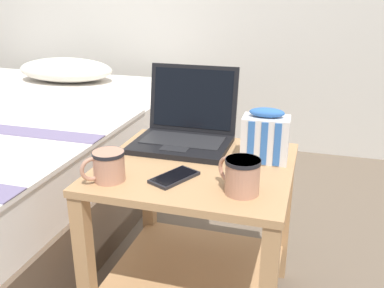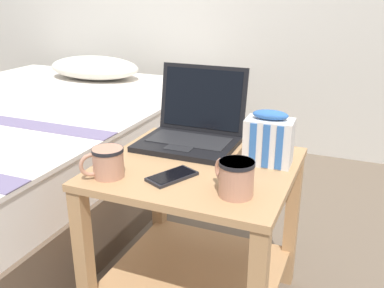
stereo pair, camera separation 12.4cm
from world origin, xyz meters
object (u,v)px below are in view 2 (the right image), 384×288
at_px(bed, 5,155).
at_px(mug_front_left, 236,176).
at_px(mug_front_right, 107,161).
at_px(laptop, 192,129).
at_px(snack_bag, 269,140).
at_px(cell_phone, 172,176).

relative_size(bed, mug_front_left, 17.75).
xyz_separation_m(bed, mug_front_right, (0.96, -0.52, 0.32)).
bearing_deg(mug_front_right, mug_front_left, 4.71).
height_order(bed, mug_front_left, bed).
height_order(laptop, snack_bag, laptop).
height_order(laptop, mug_front_left, laptop).
height_order(bed, snack_bag, snack_bag).
bearing_deg(snack_bag, mug_front_right, -145.52).
distance_m(mug_front_right, snack_bag, 0.48).
relative_size(mug_front_left, cell_phone, 0.77).
bearing_deg(bed, snack_bag, -10.46).
bearing_deg(mug_front_left, cell_phone, 170.82).
xyz_separation_m(bed, snack_bag, (1.36, -0.25, 0.35)).
distance_m(bed, mug_front_left, 1.46).
bearing_deg(mug_front_left, laptop, 128.14).
xyz_separation_m(bed, cell_phone, (1.14, -0.46, 0.28)).
xyz_separation_m(snack_bag, cell_phone, (-0.22, -0.21, -0.07)).
xyz_separation_m(laptop, mug_front_right, (-0.11, -0.35, -0.00)).
height_order(mug_front_left, cell_phone, mug_front_left).
height_order(mug_front_left, mug_front_right, mug_front_left).
distance_m(mug_front_left, mug_front_right, 0.37).
xyz_separation_m(bed, laptop, (1.08, -0.17, 0.33)).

